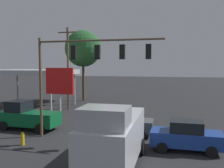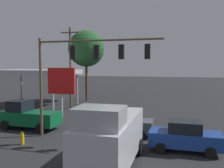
{
  "view_description": "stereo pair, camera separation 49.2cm",
  "coord_description": "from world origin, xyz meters",
  "px_view_note": "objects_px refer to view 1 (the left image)",
  "views": [
    {
      "loc": [
        -4.9,
        16.98,
        5.41
      ],
      "look_at": [
        0.0,
        -2.0,
        3.91
      ],
      "focal_mm": 40.0,
      "sensor_mm": 36.0,
      "label": 1
    },
    {
      "loc": [
        -5.37,
        16.85,
        5.41
      ],
      "look_at": [
        0.0,
        -2.0,
        3.91
      ],
      "focal_mm": 40.0,
      "sensor_mm": 36.0,
      "label": 2
    }
  ],
  "objects_px": {
    "price_sign": "(60,82)",
    "street_tree": "(83,49)",
    "traffic_signal_assembly": "(86,61)",
    "pickup_parked": "(27,116)",
    "sedan_waiting": "(186,136)",
    "fire_hydrant": "(23,139)",
    "utility_pole": "(68,66)",
    "delivery_truck": "(114,137)",
    "sedan_far": "(124,123)"
  },
  "relations": [
    {
      "from": "traffic_signal_assembly",
      "to": "utility_pole",
      "type": "relative_size",
      "value": 0.92
    },
    {
      "from": "utility_pole",
      "to": "delivery_truck",
      "type": "height_order",
      "value": "utility_pole"
    },
    {
      "from": "traffic_signal_assembly",
      "to": "street_tree",
      "type": "bearing_deg",
      "value": -68.35
    },
    {
      "from": "street_tree",
      "to": "delivery_truck",
      "type": "bearing_deg",
      "value": 114.51
    },
    {
      "from": "utility_pole",
      "to": "delivery_truck",
      "type": "distance_m",
      "value": 19.04
    },
    {
      "from": "traffic_signal_assembly",
      "to": "price_sign",
      "type": "distance_m",
      "value": 8.8
    },
    {
      "from": "price_sign",
      "to": "sedan_far",
      "type": "relative_size",
      "value": 1.15
    },
    {
      "from": "sedan_waiting",
      "to": "fire_hydrant",
      "type": "relative_size",
      "value": 5.01
    },
    {
      "from": "traffic_signal_assembly",
      "to": "fire_hydrant",
      "type": "relative_size",
      "value": 10.45
    },
    {
      "from": "fire_hydrant",
      "to": "delivery_truck",
      "type": "bearing_deg",
      "value": 162.07
    },
    {
      "from": "sedan_waiting",
      "to": "pickup_parked",
      "type": "bearing_deg",
      "value": -9.13
    },
    {
      "from": "price_sign",
      "to": "street_tree",
      "type": "bearing_deg",
      "value": -80.15
    },
    {
      "from": "sedan_far",
      "to": "price_sign",
      "type": "bearing_deg",
      "value": -33.93
    },
    {
      "from": "pickup_parked",
      "to": "street_tree",
      "type": "relative_size",
      "value": 0.49
    },
    {
      "from": "delivery_truck",
      "to": "price_sign",
      "type": "bearing_deg",
      "value": -143.59
    },
    {
      "from": "traffic_signal_assembly",
      "to": "fire_hydrant",
      "type": "xyz_separation_m",
      "value": [
        3.79,
        2.23,
        -5.24
      ]
    },
    {
      "from": "delivery_truck",
      "to": "street_tree",
      "type": "height_order",
      "value": "street_tree"
    },
    {
      "from": "sedan_far",
      "to": "pickup_parked",
      "type": "bearing_deg",
      "value": -0.2
    },
    {
      "from": "delivery_truck",
      "to": "sedan_waiting",
      "type": "relative_size",
      "value": 1.55
    },
    {
      "from": "sedan_far",
      "to": "pickup_parked",
      "type": "relative_size",
      "value": 0.85
    },
    {
      "from": "price_sign",
      "to": "delivery_truck",
      "type": "bearing_deg",
      "value": 127.52
    },
    {
      "from": "traffic_signal_assembly",
      "to": "delivery_truck",
      "type": "relative_size",
      "value": 1.34
    },
    {
      "from": "delivery_truck",
      "to": "sedan_waiting",
      "type": "bearing_deg",
      "value": 135.37
    },
    {
      "from": "traffic_signal_assembly",
      "to": "fire_hydrant",
      "type": "distance_m",
      "value": 6.84
    },
    {
      "from": "traffic_signal_assembly",
      "to": "utility_pole",
      "type": "distance_m",
      "value": 13.25
    },
    {
      "from": "sedan_waiting",
      "to": "fire_hydrant",
      "type": "xyz_separation_m",
      "value": [
        10.66,
        1.66,
        -0.51
      ]
    },
    {
      "from": "fire_hydrant",
      "to": "sedan_far",
      "type": "bearing_deg",
      "value": -146.16
    },
    {
      "from": "utility_pole",
      "to": "sedan_waiting",
      "type": "distance_m",
      "value": 18.59
    },
    {
      "from": "traffic_signal_assembly",
      "to": "street_tree",
      "type": "distance_m",
      "value": 20.49
    },
    {
      "from": "delivery_truck",
      "to": "street_tree",
      "type": "xyz_separation_m",
      "value": [
        10.68,
        -23.41,
        6.18
      ]
    },
    {
      "from": "utility_pole",
      "to": "pickup_parked",
      "type": "height_order",
      "value": "utility_pole"
    },
    {
      "from": "traffic_signal_assembly",
      "to": "sedan_far",
      "type": "bearing_deg",
      "value": -141.21
    },
    {
      "from": "price_sign",
      "to": "sedan_far",
      "type": "xyz_separation_m",
      "value": [
        -7.75,
        4.75,
        -2.67
      ]
    },
    {
      "from": "utility_pole",
      "to": "delivery_truck",
      "type": "bearing_deg",
      "value": 121.56
    },
    {
      "from": "traffic_signal_assembly",
      "to": "pickup_parked",
      "type": "height_order",
      "value": "traffic_signal_assembly"
    },
    {
      "from": "utility_pole",
      "to": "price_sign",
      "type": "xyz_separation_m",
      "value": [
        -1.25,
        4.82,
        -1.64
      ]
    },
    {
      "from": "pickup_parked",
      "to": "traffic_signal_assembly",
      "type": "bearing_deg",
      "value": 166.58
    },
    {
      "from": "delivery_truck",
      "to": "sedan_far",
      "type": "xyz_separation_m",
      "value": [
        0.79,
        -6.37,
        -0.74
      ]
    },
    {
      "from": "street_tree",
      "to": "utility_pole",
      "type": "bearing_deg",
      "value": 96.75
    },
    {
      "from": "street_tree",
      "to": "fire_hydrant",
      "type": "bearing_deg",
      "value": 99.99
    },
    {
      "from": "delivery_truck",
      "to": "sedan_waiting",
      "type": "height_order",
      "value": "delivery_truck"
    },
    {
      "from": "utility_pole",
      "to": "sedan_waiting",
      "type": "xyz_separation_m",
      "value": [
        -13.5,
        12.03,
        -4.31
      ]
    },
    {
      "from": "traffic_signal_assembly",
      "to": "price_sign",
      "type": "height_order",
      "value": "traffic_signal_assembly"
    },
    {
      "from": "utility_pole",
      "to": "delivery_truck",
      "type": "xyz_separation_m",
      "value": [
        -9.79,
        15.94,
        -3.57
      ]
    },
    {
      "from": "fire_hydrant",
      "to": "sedan_waiting",
      "type": "bearing_deg",
      "value": -171.15
    },
    {
      "from": "utility_pole",
      "to": "fire_hydrant",
      "type": "distance_m",
      "value": 14.79
    },
    {
      "from": "sedan_waiting",
      "to": "fire_hydrant",
      "type": "distance_m",
      "value": 10.8
    },
    {
      "from": "price_sign",
      "to": "street_tree",
      "type": "xyz_separation_m",
      "value": [
        2.14,
        -12.29,
        4.25
      ]
    },
    {
      "from": "sedan_far",
      "to": "street_tree",
      "type": "bearing_deg",
      "value": -62.32
    },
    {
      "from": "delivery_truck",
      "to": "fire_hydrant",
      "type": "height_order",
      "value": "delivery_truck"
    }
  ]
}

